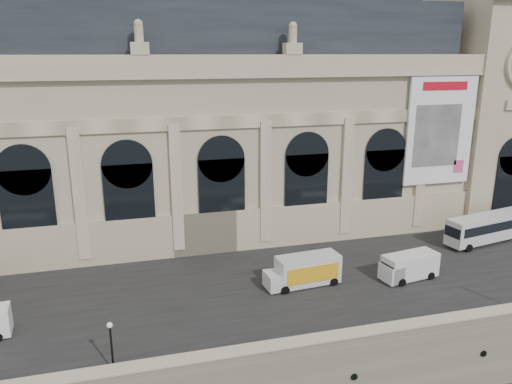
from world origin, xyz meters
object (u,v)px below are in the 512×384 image
at_px(lamp_left, 112,348).
at_px(van_c, 407,267).
at_px(box_truck, 304,271).
at_px(bus_right, 489,227).

bearing_deg(lamp_left, van_c, 15.72).
relative_size(van_c, box_truck, 0.81).
xyz_separation_m(van_c, box_truck, (-10.52, 1.49, 0.16)).
xyz_separation_m(bus_right, box_truck, (-25.46, -4.95, -0.45)).
height_order(bus_right, box_truck, bus_right).
bearing_deg(box_truck, bus_right, 11.00).
bearing_deg(bus_right, van_c, -156.68).
height_order(box_truck, lamp_left, lamp_left).
xyz_separation_m(van_c, lamp_left, (-28.64, -8.06, 0.64)).
relative_size(bus_right, van_c, 1.94).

